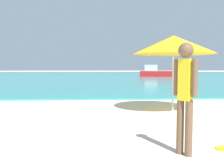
{
  "coord_description": "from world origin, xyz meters",
  "views": [
    {
      "loc": [
        0.01,
        1.82,
        1.23
      ],
      "look_at": [
        0.36,
        8.71,
        0.77
      ],
      "focal_mm": 39.45,
      "sensor_mm": 36.0,
      "label": 1
    }
  ],
  "objects_px": {
    "person_standing": "(185,92)",
    "beach_umbrella": "(174,45)",
    "frisbee": "(224,149)",
    "boat_far": "(156,73)"
  },
  "relations": [
    {
      "from": "frisbee",
      "to": "beach_umbrella",
      "type": "relative_size",
      "value": 0.1
    },
    {
      "from": "boat_far",
      "to": "frisbee",
      "type": "bearing_deg",
      "value": -90.94
    },
    {
      "from": "frisbee",
      "to": "boat_far",
      "type": "distance_m",
      "value": 28.61
    },
    {
      "from": "person_standing",
      "to": "beach_umbrella",
      "type": "relative_size",
      "value": 0.69
    },
    {
      "from": "frisbee",
      "to": "person_standing",
      "type": "bearing_deg",
      "value": -164.2
    },
    {
      "from": "person_standing",
      "to": "frisbee",
      "type": "distance_m",
      "value": 1.13
    },
    {
      "from": "person_standing",
      "to": "frisbee",
      "type": "relative_size",
      "value": 6.74
    },
    {
      "from": "person_standing",
      "to": "frisbee",
      "type": "bearing_deg",
      "value": -113.34
    },
    {
      "from": "boat_far",
      "to": "beach_umbrella",
      "type": "xyz_separation_m",
      "value": [
        -5.24,
        -24.82,
        1.27
      ]
    },
    {
      "from": "frisbee",
      "to": "beach_umbrella",
      "type": "height_order",
      "value": "beach_umbrella"
    }
  ]
}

